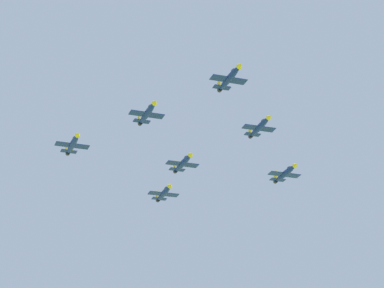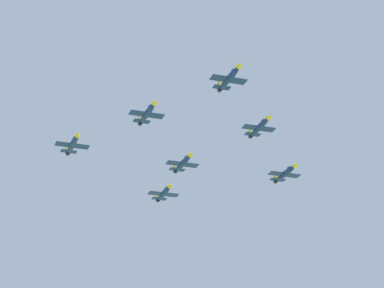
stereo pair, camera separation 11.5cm
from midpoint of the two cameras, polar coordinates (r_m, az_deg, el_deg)
jet_lead at (r=211.64m, az=2.59°, el=4.54°), size 15.59×9.46×3.28m
jet_left_wingman at (r=231.64m, az=4.66°, el=1.18°), size 15.27×9.22×3.22m
jet_right_wingman at (r=221.64m, az=-3.05°, el=2.13°), size 15.54×9.44×3.27m
jet_left_outer at (r=251.95m, az=6.41°, el=-2.00°), size 16.04×9.72×3.38m
jet_right_outer at (r=234.04m, az=-8.14°, el=0.00°), size 15.68×9.52×3.30m
jet_slot_rear at (r=240.59m, az=-0.60°, el=-1.30°), size 15.63×9.50×3.29m
jet_trailing at (r=256.60m, az=-1.91°, el=-3.36°), size 15.53×9.37×3.27m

